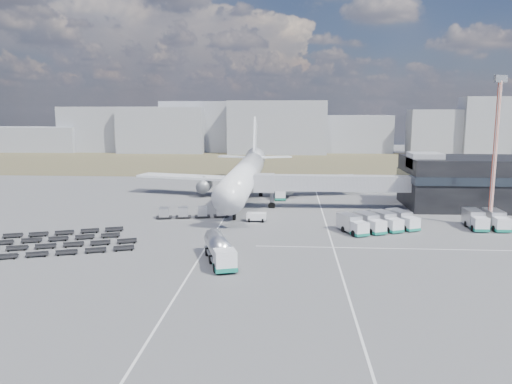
{
  "coord_description": "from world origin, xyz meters",
  "views": [
    {
      "loc": [
        9.81,
        -76.9,
        19.16
      ],
      "look_at": [
        3.42,
        15.33,
        4.0
      ],
      "focal_mm": 35.0,
      "sensor_mm": 36.0,
      "label": 1
    }
  ],
  "objects": [
    {
      "name": "ground",
      "position": [
        0.0,
        0.0,
        0.0
      ],
      "size": [
        420.0,
        420.0,
        0.0
      ],
      "primitive_type": "plane",
      "color": "#565659",
      "rests_on": "ground"
    },
    {
      "name": "terminal",
      "position": [
        47.77,
        23.96,
        5.25
      ],
      "size": [
        30.4,
        16.4,
        11.0
      ],
      "color": "black",
      "rests_on": "ground"
    },
    {
      "name": "catering_truck",
      "position": [
        7.61,
        30.52,
        1.32
      ],
      "size": [
        2.61,
        5.75,
        2.58
      ],
      "rotation": [
        0.0,
        0.0,
        0.05
      ],
      "color": "white",
      "rests_on": "ground"
    },
    {
      "name": "floodlight_mast",
      "position": [
        42.85,
        6.2,
        12.37
      ],
      "size": [
        2.34,
        1.91,
        24.68
      ],
      "rotation": [
        0.0,
        0.0,
        0.38
      ],
      "color": "red",
      "rests_on": "ground"
    },
    {
      "name": "pushback_tug",
      "position": [
        4.0,
        8.0,
        0.75
      ],
      "size": [
        3.45,
        2.05,
        1.5
      ],
      "primitive_type": "cube",
      "rotation": [
        0.0,
        0.0,
        -0.05
      ],
      "color": "white",
      "rests_on": "ground"
    },
    {
      "name": "baggage_dollies",
      "position": [
        -25.52,
        -9.83,
        0.33
      ],
      "size": [
        27.18,
        20.51,
        0.67
      ],
      "rotation": [
        0.0,
        0.0,
        0.34
      ],
      "color": "black",
      "rests_on": "ground"
    },
    {
      "name": "airliner",
      "position": [
        0.0,
        32.38,
        5.29
      ],
      "size": [
        51.59,
        64.53,
        17.62
      ],
      "color": "white",
      "rests_on": "ground"
    },
    {
      "name": "service_trucks_near",
      "position": [
        24.01,
        2.69,
        1.42
      ],
      "size": [
        13.4,
        10.8,
        2.61
      ],
      "rotation": [
        0.0,
        0.0,
        0.43
      ],
      "color": "white",
      "rests_on": "ground"
    },
    {
      "name": "grass_strip",
      "position": [
        0.0,
        110.0,
        0.01
      ],
      "size": [
        420.0,
        90.0,
        0.01
      ],
      "primitive_type": "cube",
      "color": "brown",
      "rests_on": "ground"
    },
    {
      "name": "fuel_tanker",
      "position": [
        0.98,
        -16.18,
        1.68
      ],
      "size": [
        5.63,
        10.73,
        3.37
      ],
      "rotation": [
        0.0,
        0.0,
        0.3
      ],
      "color": "white",
      "rests_on": "ground"
    },
    {
      "name": "skyline",
      "position": [
        -0.4,
        149.85,
        9.9
      ],
      "size": [
        310.7,
        24.14,
        24.95
      ],
      "color": "#92959F",
      "rests_on": "ground"
    },
    {
      "name": "uld_row",
      "position": [
        -7.62,
        9.98,
        1.07
      ],
      "size": [
        13.05,
        4.12,
        1.8
      ],
      "rotation": [
        0.0,
        0.0,
        0.19
      ],
      "color": "black",
      "rests_on": "ground"
    },
    {
      "name": "jet_bridge",
      "position": [
        15.9,
        20.42,
        5.05
      ],
      "size": [
        30.3,
        3.8,
        7.05
      ],
      "color": "#939399",
      "rests_on": "ground"
    },
    {
      "name": "service_trucks_far",
      "position": [
        41.81,
        5.23,
        1.49
      ],
      "size": [
        5.71,
        6.82,
        2.73
      ],
      "rotation": [
        0.0,
        0.0,
        -0.01
      ],
      "color": "white",
      "rests_on": "ground"
    },
    {
      "name": "lane_markings",
      "position": [
        9.77,
        3.0,
        0.01
      ],
      "size": [
        47.12,
        110.0,
        0.01
      ],
      "color": "silver",
      "rests_on": "ground"
    }
  ]
}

